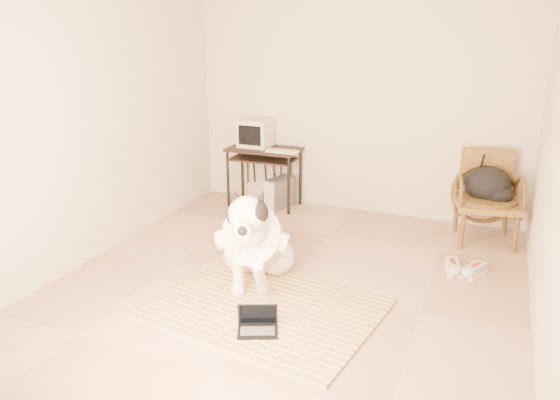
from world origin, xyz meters
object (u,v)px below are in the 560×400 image
Objects in this scene: crt_monitor at (256,133)px; pc_tower at (279,193)px; backpack at (489,186)px; laptop at (258,324)px; dog at (255,242)px; computer_desk at (264,157)px; rattan_chair at (487,197)px.

pc_tower is at bearing -13.20° from crt_monitor.
laptop is at bearing -119.93° from backpack.
computer_desk is (-0.79, 2.00, 0.24)m from dog.
pc_tower is 2.47m from backpack.
laptop is 3.03m from backpack.
crt_monitor is (-0.14, 0.08, 0.27)m from computer_desk.
computer_desk is at bearing 111.63° from dog.
rattan_chair is 1.87× the size of backpack.
crt_monitor is 2.81m from backpack.
dog is 2.62m from rattan_chair.
dog is 2.91× the size of pc_tower.
pc_tower is at bearing 176.31° from backpack.
laptop is 2.90m from pc_tower.
laptop is at bearing -67.27° from computer_desk.
pc_tower reaches higher than laptop.
rattan_chair is at bearing 122.55° from backpack.
computer_desk is 2.34× the size of crt_monitor.
backpack is at bearing -57.45° from rattan_chair.
dog is 2.53× the size of backpack.
rattan_chair is at bearing 60.39° from laptop.
crt_monitor is 2.81m from rattan_chair.
crt_monitor is 0.81m from pc_tower.
dog is 3.57× the size of laptop.
computer_desk reaches higher than pc_tower.
computer_desk is at bearing 176.62° from backpack.
laptop is 0.40× the size of computer_desk.
pc_tower is at bearing 106.22° from dog.
computer_desk reaches higher than laptop.
laptop is at bearing -64.38° from dog.
pc_tower is 2.44m from rattan_chair.
rattan_chair is at bearing -3.32° from pc_tower.
crt_monitor is at bearing 175.39° from rattan_chair.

